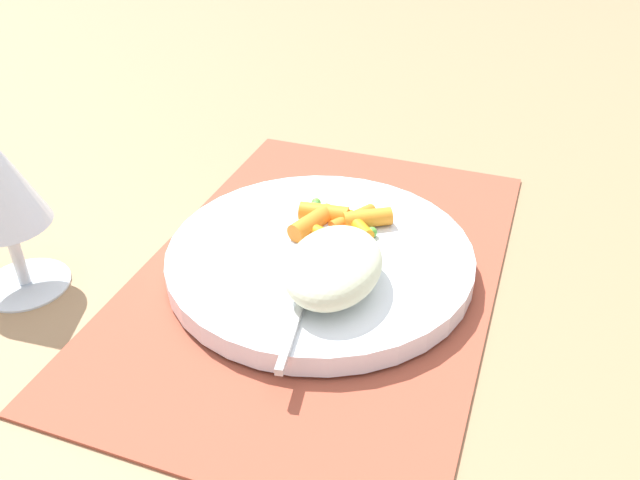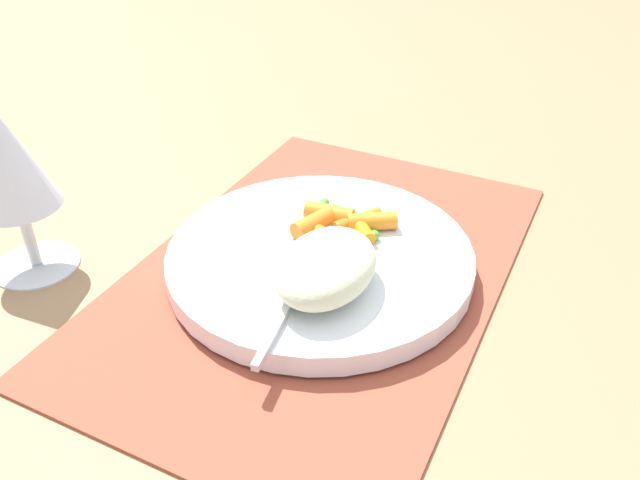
{
  "view_description": "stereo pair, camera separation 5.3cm",
  "coord_description": "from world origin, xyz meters",
  "px_view_note": "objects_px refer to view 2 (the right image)",
  "views": [
    {
      "loc": [
        -0.44,
        -0.16,
        0.36
      ],
      "look_at": [
        0.0,
        0.0,
        0.04
      ],
      "focal_mm": 37.25,
      "sensor_mm": 36.0,
      "label": 1
    },
    {
      "loc": [
        -0.42,
        -0.21,
        0.36
      ],
      "look_at": [
        0.0,
        0.0,
        0.04
      ],
      "focal_mm": 37.25,
      "sensor_mm": 36.0,
      "label": 2
    }
  ],
  "objects_px": {
    "rice_mound": "(326,267)",
    "carrot_portion": "(341,223)",
    "wine_glass": "(7,163)",
    "fork": "(307,270)",
    "plate": "(320,258)"
  },
  "relations": [
    {
      "from": "fork",
      "to": "wine_glass",
      "type": "bearing_deg",
      "value": 105.88
    },
    {
      "from": "plate",
      "to": "rice_mound",
      "type": "relative_size",
      "value": 2.6
    },
    {
      "from": "plate",
      "to": "carrot_portion",
      "type": "height_order",
      "value": "carrot_portion"
    },
    {
      "from": "plate",
      "to": "wine_glass",
      "type": "bearing_deg",
      "value": 113.87
    },
    {
      "from": "fork",
      "to": "rice_mound",
      "type": "bearing_deg",
      "value": -116.5
    },
    {
      "from": "wine_glass",
      "to": "fork",
      "type": "bearing_deg",
      "value": -74.12
    },
    {
      "from": "rice_mound",
      "to": "plate",
      "type": "bearing_deg",
      "value": 31.23
    },
    {
      "from": "rice_mound",
      "to": "fork",
      "type": "bearing_deg",
      "value": 63.5
    },
    {
      "from": "carrot_portion",
      "to": "fork",
      "type": "bearing_deg",
      "value": -178.27
    },
    {
      "from": "rice_mound",
      "to": "carrot_portion",
      "type": "bearing_deg",
      "value": 16.54
    },
    {
      "from": "rice_mound",
      "to": "carrot_portion",
      "type": "relative_size",
      "value": 1.19
    },
    {
      "from": "carrot_portion",
      "to": "plate",
      "type": "bearing_deg",
      "value": 174.44
    },
    {
      "from": "plate",
      "to": "fork",
      "type": "relative_size",
      "value": 1.39
    },
    {
      "from": "rice_mound",
      "to": "carrot_portion",
      "type": "height_order",
      "value": "rice_mound"
    },
    {
      "from": "rice_mound",
      "to": "fork",
      "type": "distance_m",
      "value": 0.03
    }
  ]
}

